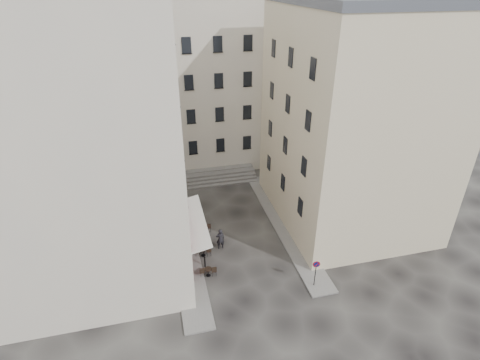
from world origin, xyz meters
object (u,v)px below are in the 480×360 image
object	(u,v)px
bistro_table_a	(208,271)
no_parking_sign	(316,269)
bistro_table_b	(203,251)
pedestrian	(220,239)

from	to	relation	value
bistro_table_a	no_parking_sign	bearing A→B (deg)	-21.77
no_parking_sign	bistro_table_b	bearing A→B (deg)	156.99
bistro_table_a	bistro_table_b	world-z (taller)	bistro_table_b
pedestrian	bistro_table_a	bearing A→B (deg)	62.65
bistro_table_a	bistro_table_b	xyz separation A→B (m)	(-0.01, 2.35, 0.01)
bistro_table_a	pedestrian	size ratio (longest dim) A/B	0.65
no_parking_sign	bistro_table_b	distance (m)	9.03
pedestrian	bistro_table_b	bearing A→B (deg)	21.54
no_parking_sign	bistro_table_a	size ratio (longest dim) A/B	1.89
bistro_table_b	no_parking_sign	bearing A→B (deg)	-35.89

